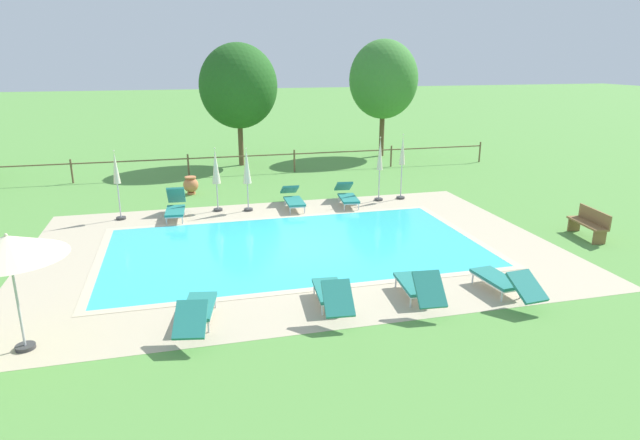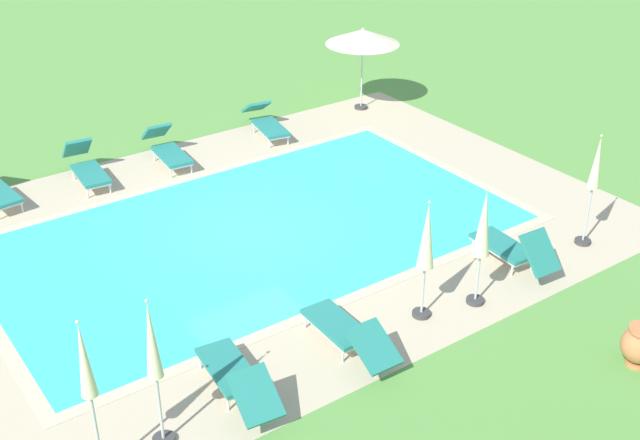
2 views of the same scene
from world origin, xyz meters
TOP-DOWN VIEW (x-y plane):
  - ground_plane at (0.00, 0.00)m, footprint 160.00×160.00m
  - pool_deck_paving at (0.00, 0.00)m, footprint 14.78×10.16m
  - swimming_pool_water at (0.00, 0.00)m, footprint 10.48×5.86m
  - pool_coping_rim at (0.00, 0.00)m, footprint 10.96×6.34m
  - sun_lounger_north_near_steps at (-0.06, -4.13)m, footprint 0.78×2.03m
  - sun_lounger_north_far at (-3.31, 3.94)m, footprint 0.72×1.92m
  - sun_lounger_north_end at (-2.92, -4.24)m, footprint 0.97×2.11m
  - sun_lounger_south_near_corner at (0.81, 4.17)m, footprint 0.66×2.08m
  - sun_lounger_south_mid at (1.91, -4.26)m, footprint 0.77×1.99m
  - sun_lounger_south_far at (2.84, 4.11)m, footprint 0.82×2.09m
  - patio_umbrella_open_foreground at (-6.10, -4.32)m, footprint 2.02×2.02m
  - patio_umbrella_closed_row_west at (-0.81, 4.18)m, footprint 0.32×0.32m
  - patio_umbrella_closed_row_mid_west at (-5.11, 4.18)m, footprint 0.32×0.32m
  - patio_umbrella_closed_row_centre at (-1.86, 4.43)m, footprint 0.32×0.32m
  - patio_umbrella_closed_row_mid_east at (4.19, 4.37)m, footprint 0.32×0.32m
  - patio_umbrella_closed_row_east at (5.10, 4.40)m, footprint 0.32×0.32m
  - terracotta_urn_near_fence at (-2.71, 7.16)m, footprint 0.59×0.59m

SIDE VIEW (x-z plane):
  - ground_plane at x=0.00m, z-range 0.00..0.00m
  - pool_deck_paving at x=0.00m, z-range 0.00..0.01m
  - swimming_pool_water at x=0.00m, z-range 0.00..0.01m
  - pool_coping_rim at x=0.00m, z-range 0.01..0.01m
  - sun_lounger_south_near_corner at x=0.81m, z-range -0.01..0.73m
  - sun_lounger_south_far at x=2.84m, z-range -0.03..0.75m
  - sun_lounger_north_end at x=-2.92m, z-range -0.03..0.75m
  - sun_lounger_north_near_steps at x=-0.06m, z-range -0.05..0.80m
  - sun_lounger_south_mid at x=1.91m, z-range -0.07..0.84m
  - terracotta_urn_near_fence at x=-2.71m, z-range 0.03..0.74m
  - sun_lounger_north_far at x=-3.31m, z-range -0.09..0.87m
  - patio_umbrella_closed_row_west at x=-0.81m, z-range 0.35..2.60m
  - patio_umbrella_closed_row_centre at x=-1.86m, z-range 0.35..2.62m
  - patio_umbrella_closed_row_mid_west at x=-5.11m, z-range 0.36..2.71m
  - patio_umbrella_closed_row_mid_east at x=4.19m, z-range 0.33..2.76m
  - patio_umbrella_closed_row_east at x=5.10m, z-range 0.36..2.86m
  - patio_umbrella_open_foreground at x=-6.10m, z-range 0.89..3.19m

